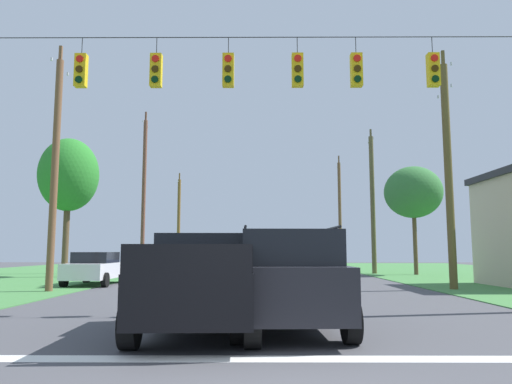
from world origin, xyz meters
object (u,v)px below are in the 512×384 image
at_px(utility_pole_mid_right, 448,169).
at_px(utility_pole_far_right, 373,202).
at_px(tree_roadside_right, 69,175).
at_px(utility_pole_far_left, 55,169).
at_px(tree_roadside_far_right, 413,192).
at_px(distant_car_oncoming, 163,263).
at_px(utility_pole_distant_right, 144,193).
at_px(utility_pole_near_left, 340,213).
at_px(utility_pole_distant_left, 179,221).
at_px(overhead_signal_span, 264,138).
at_px(distant_car_crossing_white, 96,268).
at_px(suv_black, 286,277).
at_px(pickup_truck, 202,282).

relative_size(utility_pole_mid_right, utility_pole_far_right, 1.01).
bearing_deg(utility_pole_mid_right, tree_roadside_right, 155.22).
distance_m(utility_pole_far_left, tree_roadside_far_right, 22.44).
distance_m(distant_car_oncoming, utility_pole_distant_right, 6.70).
relative_size(utility_pole_far_right, tree_roadside_right, 1.20).
xyz_separation_m(utility_pole_near_left, tree_roadside_far_right, (2.25, -15.65, 0.12)).
xyz_separation_m(utility_pole_mid_right, tree_roadside_right, (-19.55, 9.03, 1.15)).
relative_size(utility_pole_mid_right, utility_pole_distant_left, 1.10).
xyz_separation_m(overhead_signal_span, utility_pole_near_left, (7.85, 34.40, 0.58)).
relative_size(distant_car_crossing_white, utility_pole_far_right, 0.43).
xyz_separation_m(suv_black, tree_roadside_right, (-12.15, 18.99, 5.08)).
bearing_deg(utility_pole_distant_right, utility_pole_distant_left, 88.69).
relative_size(utility_pole_distant_right, tree_roadside_far_right, 1.63).
height_order(pickup_truck, suv_black, suv_black).
height_order(overhead_signal_span, utility_pole_near_left, utility_pole_near_left).
xyz_separation_m(utility_pole_distant_left, tree_roadside_right, (-3.70, -18.57, 1.70)).
distance_m(distant_car_crossing_white, utility_pole_mid_right, 16.34).
bearing_deg(pickup_truck, tree_roadside_right, 118.66).
bearing_deg(utility_pole_near_left, utility_pole_distant_right, -140.61).
xyz_separation_m(distant_car_oncoming, utility_pole_near_left, (13.91, 17.30, 4.49)).
height_order(distant_car_crossing_white, utility_pole_mid_right, utility_pole_mid_right).
distance_m(pickup_truck, distant_car_crossing_white, 14.24).
distance_m(distant_car_oncoming, tree_roadside_right, 7.88).
distance_m(distant_car_oncoming, utility_pole_mid_right, 17.69).
xyz_separation_m(utility_pole_distant_left, tree_roadside_far_right, (18.13, -15.81, 0.96)).
height_order(utility_pole_mid_right, tree_roadside_far_right, utility_pole_mid_right).
height_order(suv_black, utility_pole_near_left, utility_pole_near_left).
distance_m(overhead_signal_span, tree_roadside_far_right, 21.31).
bearing_deg(suv_black, pickup_truck, -177.51).
height_order(utility_pole_mid_right, utility_pole_far_left, utility_pole_mid_right).
bearing_deg(pickup_truck, overhead_signal_span, 66.72).
bearing_deg(utility_pole_far_left, utility_pole_distant_left, 89.49).
bearing_deg(utility_pole_mid_right, utility_pole_distant_right, 138.80).
relative_size(utility_pole_mid_right, utility_pole_far_left, 1.02).
distance_m(overhead_signal_span, suv_black, 4.73).
bearing_deg(utility_pole_mid_right, utility_pole_distant_left, 119.87).
bearing_deg(suv_black, utility_pole_far_right, 72.51).
distance_m(distant_car_crossing_white, utility_pole_distant_right, 12.47).
relative_size(overhead_signal_span, utility_pole_distant_left, 1.73).
relative_size(utility_pole_mid_right, utility_pole_distant_right, 0.88).
relative_size(utility_pole_near_left, utility_pole_far_left, 1.10).
height_order(utility_pole_mid_right, utility_pole_distant_right, utility_pole_distant_right).
height_order(utility_pole_distant_left, tree_roadside_far_right, utility_pole_distant_left).
distance_m(utility_pole_far_left, utility_pole_distant_left, 28.66).
xyz_separation_m(pickup_truck, utility_pole_distant_right, (-7.02, 24.18, 4.69)).
height_order(utility_pole_near_left, utility_pole_distant_right, utility_pole_distant_right).
height_order(utility_pole_far_right, tree_roadside_far_right, utility_pole_far_right).
xyz_separation_m(pickup_truck, distant_car_crossing_white, (-6.43, 12.71, -0.18)).
xyz_separation_m(utility_pole_distant_right, tree_roadside_right, (-3.39, -5.12, 0.48)).
distance_m(distant_car_crossing_white, utility_pole_far_right, 19.33).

